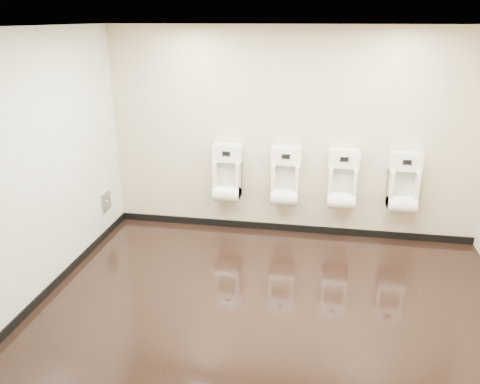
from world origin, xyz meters
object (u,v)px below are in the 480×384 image
(urinal_2, at_px, (342,183))
(urinal_3, at_px, (403,187))
(urinal_1, at_px, (285,180))
(urinal_0, at_px, (227,177))
(access_panel, at_px, (106,201))

(urinal_2, height_order, urinal_3, same)
(urinal_1, distance_m, urinal_3, 1.53)
(urinal_0, relative_size, urinal_1, 1.00)
(access_panel, bearing_deg, urinal_1, 9.65)
(urinal_1, height_order, urinal_3, same)
(urinal_1, xyz_separation_m, urinal_2, (0.75, 0.00, 0.00))
(urinal_1, relative_size, urinal_2, 1.00)
(urinal_2, bearing_deg, urinal_1, 180.00)
(urinal_3, bearing_deg, urinal_0, 180.00)
(urinal_2, relative_size, urinal_3, 1.00)
(urinal_0, xyz_separation_m, urinal_2, (1.56, 0.00, 0.00))
(access_panel, bearing_deg, urinal_2, 7.40)
(urinal_0, relative_size, urinal_3, 1.00)
(urinal_0, xyz_separation_m, urinal_3, (2.33, 0.00, 0.00))
(access_panel, height_order, urinal_1, urinal_1)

